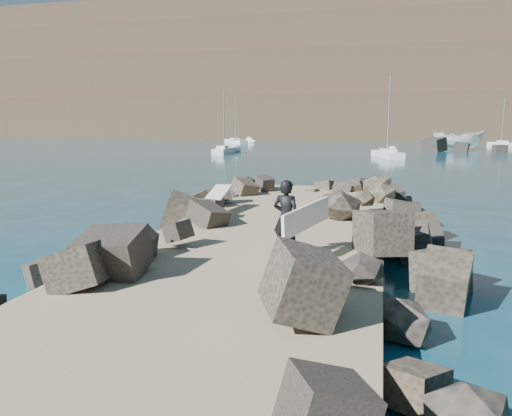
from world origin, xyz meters
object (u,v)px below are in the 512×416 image
Objects in this scene: surfboard_resting at (215,200)px; boat_imported at (458,140)px; sailboat_d at (501,144)px; surfer_with_board at (289,218)px.

boat_imported is at bearing 73.38° from surfboard_resting.
surfboard_resting is at bearing -108.32° from sailboat_d.
sailboat_d reaches higher than boat_imported.
surfer_with_board is at bearing -104.90° from sailboat_d.
surfer_with_board is 77.62m from sailboat_d.
surfer_with_board is at bearing -174.83° from boat_imported.
surfer_with_board is (-12.06, -64.01, 0.17)m from boat_imported.
sailboat_d is (23.28, 70.28, -0.69)m from surfboard_resting.
surfboard_resting is 5.78m from surfer_with_board.
surfboard_resting is 61.25m from boat_imported.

